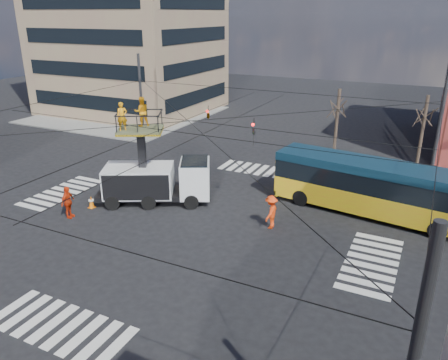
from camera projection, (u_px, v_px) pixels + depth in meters
ground at (192, 222)px, 25.10m from camera, size 120.00×120.00×0.00m
sidewalk_nw at (127, 114)px, 51.32m from camera, size 18.00×18.00×0.12m
crosswalks at (192, 222)px, 25.09m from camera, size 22.40×22.40×0.02m
overhead_network at (192, 148)px, 23.93m from camera, size 24.24×24.24×8.00m
tree_a at (338, 107)px, 32.70m from camera, size 2.00×2.00×6.00m
tree_b at (425, 115)px, 30.23m from camera, size 2.00×2.00×6.00m
utility_truck at (156, 170)px, 27.06m from camera, size 7.27×5.27×6.56m
city_bus at (377, 188)px, 25.38m from camera, size 12.35×4.19×3.20m
traffic_cone at (91, 202)px, 26.79m from camera, size 0.36×0.36×0.76m
worker_ground at (68, 202)px, 25.29m from camera, size 0.66×1.20×1.94m
flagger at (271, 212)px, 24.07m from camera, size 0.73×1.25×1.93m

